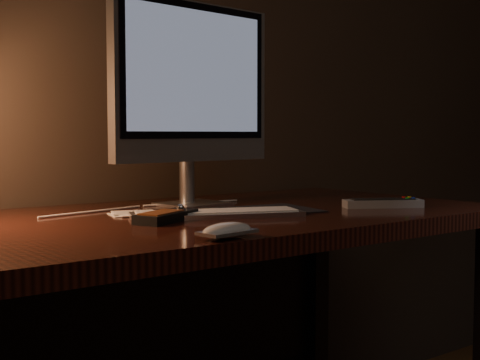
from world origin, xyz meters
TOP-DOWN VIEW (x-y plane):
  - desk at (0.00, 1.93)m, footprint 1.60×0.75m
  - monitor at (0.15, 2.01)m, footprint 0.50×0.16m
  - keyboard at (0.06, 1.79)m, footprint 0.40×0.24m
  - mousepad at (0.21, 1.81)m, footprint 0.28×0.24m
  - mouse at (-0.11, 1.52)m, footprint 0.11×0.07m
  - media_remote at (-0.07, 1.79)m, footprint 0.18×0.13m
  - tv_remote at (0.50, 1.68)m, footprint 0.20×0.14m
  - papers at (-0.07, 1.93)m, footprint 0.13×0.11m
  - cable at (0.02, 2.02)m, footprint 0.57×0.01m

SIDE VIEW (x-z plane):
  - desk at x=0.00m, z-range 0.25..1.00m
  - mousepad at x=0.21m, z-range 0.75..0.75m
  - cable at x=0.02m, z-range 0.75..0.75m
  - papers at x=-0.07m, z-range 0.75..0.76m
  - keyboard at x=0.06m, z-range 0.75..0.76m
  - mouse at x=-0.11m, z-range 0.75..0.77m
  - tv_remote at x=0.50m, z-range 0.75..0.77m
  - media_remote at x=-0.07m, z-range 0.75..0.78m
  - monitor at x=0.15m, z-range 0.80..1.32m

